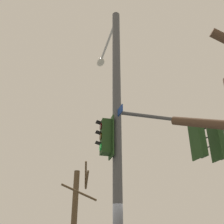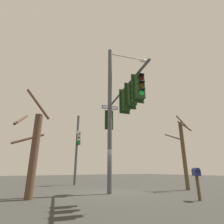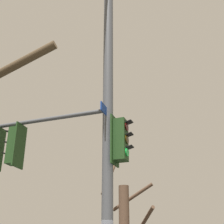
{
  "view_description": "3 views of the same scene",
  "coord_description": "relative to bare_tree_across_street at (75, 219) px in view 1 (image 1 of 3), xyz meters",
  "views": [
    {
      "loc": [
        -6.83,
        3.7,
        1.5
      ],
      "look_at": [
        -0.5,
        -0.18,
        5.27
      ],
      "focal_mm": 41.98,
      "sensor_mm": 36.0,
      "label": 1
    },
    {
      "loc": [
        -6.39,
        -9.83,
        1.31
      ],
      "look_at": [
        -0.22,
        -0.34,
        4.99
      ],
      "focal_mm": 28.6,
      "sensor_mm": 36.0,
      "label": 2
    },
    {
      "loc": [
        7.4,
        0.2,
        1.82
      ],
      "look_at": [
        -0.33,
        -0.29,
        5.24
      ],
      "focal_mm": 50.81,
      "sensor_mm": 36.0,
      "label": 3
    }
  ],
  "objects": [
    {
      "name": "main_signal_pole_assembly",
      "position": [
        -5.79,
        0.03,
        2.42
      ],
      "size": [
        4.51,
        5.98,
        9.74
      ],
      "rotation": [
        0.0,
        0.0,
        4.43
      ],
      "color": "#4C4F54",
      "rests_on": "ground"
    },
    {
      "name": "bare_tree_across_street",
      "position": [
        0.0,
        0.0,
        0.0
      ],
      "size": [
        1.38,
        1.74,
        5.18
      ],
      "color": "brown",
      "rests_on": "ground"
    }
  ]
}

